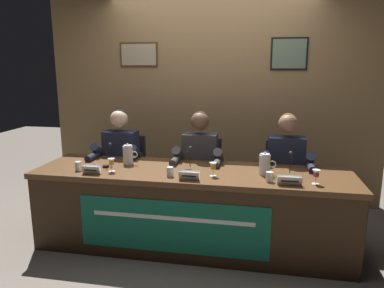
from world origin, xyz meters
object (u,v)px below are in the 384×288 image
object	(u,v)px
microphone_left	(107,159)
chair_center	(202,181)
nameplate_left	(92,170)
microphone_center	(189,163)
panelist_left	(118,158)
microphone_right	(291,169)
juice_glass_center	(213,167)
chair_right	(283,186)
water_cup_left	(78,167)
juice_glass_right	(316,174)
conference_table	(190,199)
water_cup_center	(170,172)
water_cup_right	(270,177)
nameplate_right	(290,181)
panelist_right	(286,166)
nameplate_center	(189,176)
water_pitcher_left_side	(128,155)
water_pitcher_right_side	(265,164)
panelist_center	(199,162)
chair_left	(126,177)
juice_glass_left	(111,163)

from	to	relation	value
microphone_left	chair_center	xyz separation A→B (m)	(0.83, 0.60, -0.37)
nameplate_left	microphone_center	xyz separation A→B (m)	(0.84, 0.25, 0.03)
panelist_left	microphone_right	distance (m)	1.82
juice_glass_center	chair_right	distance (m)	1.06
water_cup_left	nameplate_left	bearing A→B (deg)	-25.26
chair_right	microphone_right	bearing A→B (deg)	-89.68
microphone_left	microphone_right	size ratio (longest dim) A/B	1.00
juice_glass_center	chair_center	bearing A→B (deg)	106.48
juice_glass_center	microphone_right	xyz separation A→B (m)	(0.67, 0.08, -0.01)
water_cup_left	juice_glass_right	size ratio (longest dim) A/B	0.69
panelist_left	microphone_center	distance (m)	0.96
conference_table	juice_glass_right	world-z (taller)	juice_glass_right
panelist_left	chair_right	xyz separation A→B (m)	(1.76, 0.20, -0.28)
water_cup_center	water_cup_right	xyz separation A→B (m)	(0.86, 0.01, 0.00)
nameplate_right	microphone_right	world-z (taller)	microphone_right
microphone_center	juice_glass_right	world-z (taller)	microphone_center
conference_table	panelist_right	bearing A→B (deg)	28.99
conference_table	panelist_right	distance (m)	1.03
microphone_right	nameplate_center	bearing A→B (deg)	-164.83
panelist_right	juice_glass_right	distance (m)	0.63
nameplate_right	water_pitcher_left_side	xyz separation A→B (m)	(-1.52, 0.38, 0.05)
water_pitcher_left_side	water_pitcher_right_side	bearing A→B (deg)	-4.93
conference_table	microphone_center	size ratio (longest dim) A/B	13.61
panelist_center	microphone_center	world-z (taller)	panelist_center
chair_right	chair_center	bearing A→B (deg)	180.00
panelist_center	chair_left	bearing A→B (deg)	167.19
nameplate_center	microphone_left	bearing A→B (deg)	161.98
nameplate_left	microphone_right	distance (m)	1.76
conference_table	water_pitcher_right_side	world-z (taller)	water_pitcher_right_side
panelist_left	juice_glass_right	xyz separation A→B (m)	(1.96, -0.59, 0.11)
chair_right	nameplate_right	xyz separation A→B (m)	(-0.02, -0.86, 0.34)
water_cup_center	water_pitcher_right_side	world-z (taller)	water_pitcher_right_side
conference_table	chair_left	world-z (taller)	chair_left
chair_left	conference_table	bearing A→B (deg)	-38.13
juice_glass_right	panelist_left	bearing A→B (deg)	163.08
chair_center	juice_glass_center	xyz separation A→B (m)	(0.22, -0.73, 0.38)
nameplate_left	juice_glass_right	bearing A→B (deg)	2.10
microphone_left	nameplate_right	size ratio (longest dim) A/B	1.10
water_cup_center	water_pitcher_right_side	size ratio (longest dim) A/B	0.40
microphone_left	juice_glass_right	distance (m)	1.92
water_pitcher_left_side	microphone_right	bearing A→B (deg)	-5.99
chair_left	panelist_right	size ratio (longest dim) A/B	0.74
water_cup_center	water_pitcher_right_side	bearing A→B (deg)	14.05
water_cup_left	nameplate_center	world-z (taller)	water_cup_left
panelist_left	water_cup_left	world-z (taller)	panelist_left
chair_left	juice_glass_center	xyz separation A→B (m)	(1.10, -0.73, 0.38)
juice_glass_right	water_cup_right	size ratio (longest dim) A/B	1.46
juice_glass_left	microphone_right	world-z (taller)	microphone_right
microphone_right	water_pitcher_right_side	distance (m)	0.23
juice_glass_right	microphone_right	bearing A→B (deg)	142.20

